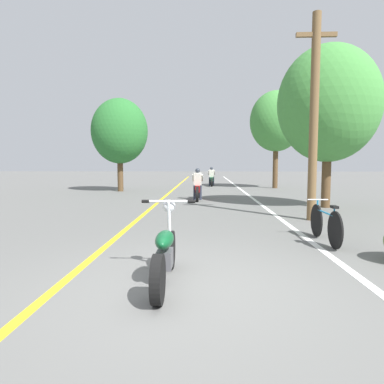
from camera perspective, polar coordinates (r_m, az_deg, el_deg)
name	(u,v)px	position (r m, az deg, el deg)	size (l,w,h in m)	color
ground_plane	(187,286)	(4.70, -0.78, -15.36)	(120.00, 120.00, 0.00)	#60605E
lane_stripe_center	(165,196)	(16.67, -4.49, -0.71)	(0.14, 48.00, 0.01)	yellow
lane_stripe_edge	(250,197)	(16.70, 9.71, -0.75)	(0.14, 48.00, 0.01)	white
utility_pole	(314,115)	(10.30, 19.67, 11.94)	(1.10, 0.24, 5.70)	brown
roadside_tree_right_near	(329,104)	(13.49, 21.82, 13.45)	(3.60, 3.24, 5.80)	#513A23
roadside_tree_right_far	(276,121)	(22.74, 13.87, 11.35)	(3.33, 2.99, 6.17)	#513A23
roadside_tree_left	(120,131)	(20.00, -11.98, 9.86)	(3.18, 2.86, 5.24)	#513A23
motorcycle_foreground	(165,252)	(4.71, -4.51, -9.94)	(0.79, 1.94, 1.08)	black
motorcycle_rider_lead	(198,188)	(15.03, 0.94, 0.68)	(0.50, 2.19, 1.39)	black
motorcycle_rider_far	(212,179)	(24.11, 3.27, 2.22)	(0.50, 1.99, 1.34)	black
bicycle_parked	(325,224)	(7.51, 21.32, -4.95)	(0.44, 1.81, 0.84)	black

